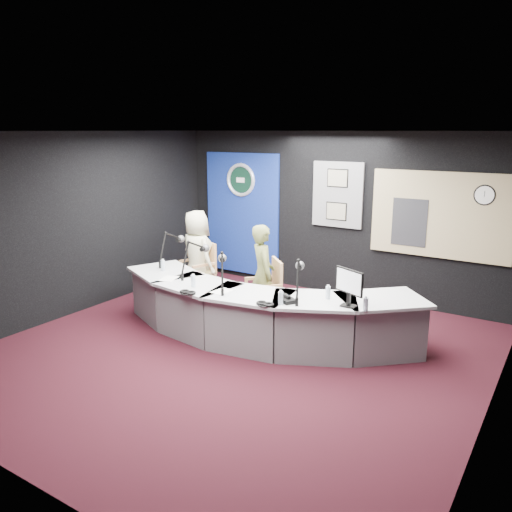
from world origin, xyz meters
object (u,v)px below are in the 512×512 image
Objects in this scene: person_man at (197,255)px; person_woman at (263,275)px; broadcast_desk at (255,312)px; armchair_right at (263,290)px; armchair_left at (198,273)px.

person_woman is (1.55, -0.39, -0.01)m from person_man.
person_man is 1.02× the size of person_woman.
armchair_right reaches higher than broadcast_desk.
person_man reaches higher than armchair_left.
broadcast_desk is 2.01m from armchair_left.
person_man is (0.00, 0.00, 0.32)m from armchair_left.
person_man is at bearing 0.00° from armchair_left.
armchair_right is 0.24m from person_woman.
armchair_right is at bearing 43.52° from person_woman.
person_woman is at bearing -175.58° from person_man.
armchair_left is 0.58× the size of person_man.
broadcast_desk is 2.04m from person_man.
broadcast_desk is 4.44× the size of armchair_right.
person_man is 1.60m from person_woman.
broadcast_desk is 0.61m from armchair_right.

